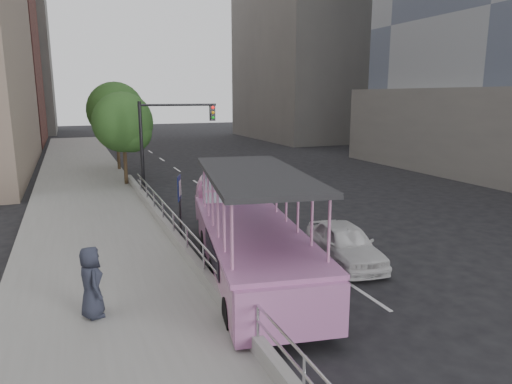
{
  "coord_description": "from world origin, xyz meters",
  "views": [
    {
      "loc": [
        -6.37,
        -11.86,
        5.48
      ],
      "look_at": [
        -0.45,
        2.63,
        2.17
      ],
      "focal_mm": 32.0,
      "sensor_mm": 36.0,
      "label": 1
    }
  ],
  "objects_px": {
    "parking_sign": "(180,204)",
    "street_tree_near": "(125,125)",
    "traffic_signal": "(164,134)",
    "pedestrian_far": "(91,282)",
    "street_tree_far": "(117,113)",
    "duck_boat": "(245,231)",
    "car": "(345,243)"
  },
  "relations": [
    {
      "from": "duck_boat",
      "to": "car",
      "type": "bearing_deg",
      "value": -12.59
    },
    {
      "from": "car",
      "to": "street_tree_far",
      "type": "relative_size",
      "value": 0.61
    },
    {
      "from": "street_tree_near",
      "to": "pedestrian_far",
      "type": "bearing_deg",
      "value": -99.56
    },
    {
      "from": "duck_boat",
      "to": "pedestrian_far",
      "type": "height_order",
      "value": "duck_boat"
    },
    {
      "from": "pedestrian_far",
      "to": "traffic_signal",
      "type": "bearing_deg",
      "value": -29.33
    },
    {
      "from": "pedestrian_far",
      "to": "street_tree_near",
      "type": "relative_size",
      "value": 0.3
    },
    {
      "from": "duck_boat",
      "to": "street_tree_far",
      "type": "height_order",
      "value": "street_tree_far"
    },
    {
      "from": "parking_sign",
      "to": "street_tree_near",
      "type": "height_order",
      "value": "street_tree_near"
    },
    {
      "from": "car",
      "to": "street_tree_near",
      "type": "distance_m",
      "value": 16.65
    },
    {
      "from": "traffic_signal",
      "to": "street_tree_near",
      "type": "relative_size",
      "value": 0.91
    },
    {
      "from": "car",
      "to": "pedestrian_far",
      "type": "distance_m",
      "value": 8.14
    },
    {
      "from": "street_tree_near",
      "to": "street_tree_far",
      "type": "bearing_deg",
      "value": 88.09
    },
    {
      "from": "duck_boat",
      "to": "street_tree_far",
      "type": "bearing_deg",
      "value": 94.6
    },
    {
      "from": "duck_boat",
      "to": "parking_sign",
      "type": "height_order",
      "value": "duck_boat"
    },
    {
      "from": "duck_boat",
      "to": "car",
      "type": "relative_size",
      "value": 2.67
    },
    {
      "from": "traffic_signal",
      "to": "duck_boat",
      "type": "bearing_deg",
      "value": -88.6
    },
    {
      "from": "parking_sign",
      "to": "traffic_signal",
      "type": "relative_size",
      "value": 0.52
    },
    {
      "from": "traffic_signal",
      "to": "parking_sign",
      "type": "bearing_deg",
      "value": -97.87
    },
    {
      "from": "parking_sign",
      "to": "street_tree_near",
      "type": "relative_size",
      "value": 0.48
    },
    {
      "from": "traffic_signal",
      "to": "street_tree_near",
      "type": "height_order",
      "value": "street_tree_near"
    },
    {
      "from": "pedestrian_far",
      "to": "parking_sign",
      "type": "height_order",
      "value": "parking_sign"
    },
    {
      "from": "pedestrian_far",
      "to": "street_tree_far",
      "type": "relative_size",
      "value": 0.27
    },
    {
      "from": "duck_boat",
      "to": "street_tree_near",
      "type": "distance_m",
      "value": 15.14
    },
    {
      "from": "traffic_signal",
      "to": "street_tree_near",
      "type": "xyz_separation_m",
      "value": [
        -1.6,
        3.43,
        0.32
      ]
    },
    {
      "from": "duck_boat",
      "to": "street_tree_far",
      "type": "relative_size",
      "value": 1.63
    },
    {
      "from": "street_tree_far",
      "to": "car",
      "type": "bearing_deg",
      "value": -77.09
    },
    {
      "from": "pedestrian_far",
      "to": "street_tree_near",
      "type": "bearing_deg",
      "value": -20.69
    },
    {
      "from": "parking_sign",
      "to": "street_tree_near",
      "type": "xyz_separation_m",
      "value": [
        -0.39,
        12.14,
        2.11
      ]
    },
    {
      "from": "parking_sign",
      "to": "street_tree_far",
      "type": "height_order",
      "value": "street_tree_far"
    },
    {
      "from": "car",
      "to": "parking_sign",
      "type": "distance_m",
      "value": 5.92
    },
    {
      "from": "street_tree_far",
      "to": "pedestrian_far",
      "type": "bearing_deg",
      "value": -97.59
    },
    {
      "from": "pedestrian_far",
      "to": "traffic_signal",
      "type": "xyz_separation_m",
      "value": [
        4.46,
        13.56,
        2.33
      ]
    }
  ]
}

